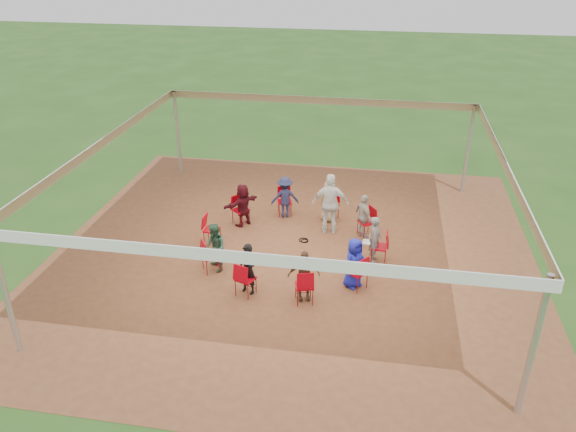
% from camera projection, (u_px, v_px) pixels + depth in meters
% --- Properties ---
extents(ground, '(80.00, 80.00, 0.00)m').
position_uv_depth(ground, '(293.00, 252.00, 15.47)').
color(ground, '#234917').
rests_on(ground, ground).
extents(dirt_patch, '(13.00, 13.00, 0.00)m').
position_uv_depth(dirt_patch, '(293.00, 252.00, 15.46)').
color(dirt_patch, brown).
rests_on(dirt_patch, ground).
extents(tent, '(10.33, 10.33, 3.00)m').
position_uv_depth(tent, '(293.00, 173.00, 14.40)').
color(tent, '#B2B2B7').
rests_on(tent, ground).
extents(chair_0, '(0.46, 0.44, 0.90)m').
position_uv_depth(chair_0, '(379.00, 247.00, 14.83)').
color(chair_0, '#A9000E').
rests_on(chair_0, ground).
extents(chair_1, '(0.60, 0.59, 0.90)m').
position_uv_depth(chair_1, '(367.00, 222.00, 16.11)').
color(chair_1, '#A9000E').
rests_on(chair_1, ground).
extents(chair_2, '(0.55, 0.56, 0.90)m').
position_uv_depth(chair_2, '(331.00, 206.00, 17.06)').
color(chair_2, '#A9000E').
rests_on(chair_2, ground).
extents(chair_3, '(0.52, 0.54, 0.90)m').
position_uv_depth(chair_3, '(285.00, 202.00, 17.32)').
color(chair_3, '#A9000E').
rests_on(chair_3, ground).
extents(chair_4, '(0.61, 0.60, 0.90)m').
position_uv_depth(chair_4, '(241.00, 210.00, 16.80)').
color(chair_4, '#A9000E').
rests_on(chair_4, ground).
extents(chair_5, '(0.46, 0.44, 0.90)m').
position_uv_depth(chair_5, '(212.00, 230.00, 15.69)').
color(chair_5, '#A9000E').
rests_on(chair_5, ground).
extents(chair_6, '(0.60, 0.59, 0.90)m').
position_uv_depth(chair_6, '(211.00, 256.00, 14.42)').
color(chair_6, '#A9000E').
rests_on(chair_6, ground).
extents(chair_7, '(0.55, 0.56, 0.90)m').
position_uv_depth(chair_7, '(246.00, 279.00, 13.47)').
color(chair_7, '#A9000E').
rests_on(chair_7, ground).
extents(chair_8, '(0.52, 0.54, 0.90)m').
position_uv_depth(chair_8, '(304.00, 286.00, 13.20)').
color(chair_8, '#A9000E').
rests_on(chair_8, ground).
extents(chair_9, '(0.61, 0.60, 0.90)m').
position_uv_depth(chair_9, '(357.00, 272.00, 13.72)').
color(chair_9, '#A9000E').
rests_on(chair_9, ground).
extents(person_seated_0, '(0.33, 0.49, 1.31)m').
position_uv_depth(person_seated_0, '(375.00, 239.00, 14.76)').
color(person_seated_0, slate).
rests_on(person_seated_0, ground).
extents(person_seated_1, '(0.76, 0.86, 1.31)m').
position_uv_depth(person_seated_1, '(363.00, 216.00, 15.97)').
color(person_seated_1, '#AFA69A').
rests_on(person_seated_1, ground).
extents(person_seated_2, '(0.73, 0.56, 1.31)m').
position_uv_depth(person_seated_2, '(329.00, 201.00, 16.87)').
color(person_seated_2, tan).
rests_on(person_seated_2, ground).
extents(person_seated_3, '(0.93, 0.64, 1.31)m').
position_uv_depth(person_seated_3, '(285.00, 197.00, 17.12)').
color(person_seated_3, '#1E2243').
rests_on(person_seated_3, ground).
extents(person_seated_4, '(1.11, 1.24, 1.31)m').
position_uv_depth(person_seated_4, '(243.00, 205.00, 16.63)').
color(person_seated_4, '#460C15').
rests_on(person_seated_4, ground).
extents(person_seated_5, '(0.66, 0.73, 1.31)m').
position_uv_depth(person_seated_5, '(215.00, 248.00, 14.37)').
color(person_seated_5, '#2B533C').
rests_on(person_seated_5, ground).
extents(person_seated_6, '(0.56, 0.46, 1.31)m').
position_uv_depth(person_seated_6, '(248.00, 269.00, 13.46)').
color(person_seated_6, black).
rests_on(person_seated_6, ground).
extents(person_seated_7, '(0.85, 0.59, 1.31)m').
position_uv_depth(person_seated_7, '(304.00, 275.00, 13.21)').
color(person_seated_7, brown).
rests_on(person_seated_7, ground).
extents(person_seated_8, '(0.68, 0.73, 1.31)m').
position_uv_depth(person_seated_8, '(354.00, 263.00, 13.71)').
color(person_seated_8, '#191FAE').
rests_on(person_seated_8, ground).
extents(standing_person, '(1.09, 0.59, 1.82)m').
position_uv_depth(standing_person, '(331.00, 204.00, 16.11)').
color(standing_person, silver).
rests_on(standing_person, ground).
extents(cable_coil, '(0.34, 0.34, 0.03)m').
position_uv_depth(cable_coil, '(304.00, 240.00, 16.03)').
color(cable_coil, black).
rests_on(cable_coil, ground).
extents(laptop, '(0.24, 0.30, 0.20)m').
position_uv_depth(laptop, '(369.00, 240.00, 14.81)').
color(laptop, '#B7B7BC').
rests_on(laptop, ground).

